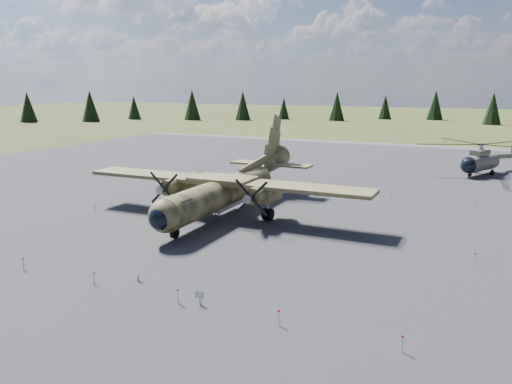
% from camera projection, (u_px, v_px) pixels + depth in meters
% --- Properties ---
extents(ground, '(500.00, 500.00, 0.00)m').
position_uv_depth(ground, '(252.00, 234.00, 40.20)').
color(ground, '#4E5827').
rests_on(ground, ground).
extents(apron, '(120.00, 120.00, 0.04)m').
position_uv_depth(apron, '(296.00, 207.00, 49.04)').
color(apron, slate).
rests_on(apron, ground).
extents(transport_plane, '(27.62, 25.14, 9.13)m').
position_uv_depth(transport_plane, '(228.00, 186.00, 46.15)').
color(transport_plane, '#31361D').
rests_on(transport_plane, ground).
extents(helicopter_near, '(22.08, 22.08, 4.24)m').
position_uv_depth(helicopter_near, '(482.00, 153.00, 66.22)').
color(helicopter_near, slate).
rests_on(helicopter_near, ground).
extents(info_placard_left, '(0.46, 0.22, 0.70)m').
position_uv_depth(info_placard_left, '(138.00, 274.00, 30.53)').
color(info_placard_left, gray).
rests_on(info_placard_left, ground).
extents(info_placard_right, '(0.54, 0.33, 0.79)m').
position_uv_depth(info_placard_right, '(200.00, 296.00, 27.09)').
color(info_placard_right, gray).
rests_on(info_placard_right, ground).
extents(barrier_fence, '(33.12, 29.62, 0.85)m').
position_uv_depth(barrier_fence, '(247.00, 228.00, 40.22)').
color(barrier_fence, white).
rests_on(barrier_fence, ground).
extents(treeline, '(292.56, 301.95, 10.83)m').
position_uv_depth(treeline, '(243.00, 172.00, 40.64)').
color(treeline, black).
rests_on(treeline, ground).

